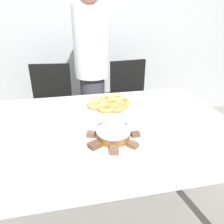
{
  "coord_description": "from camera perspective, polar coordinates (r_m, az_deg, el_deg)",
  "views": [
    {
      "loc": [
        -0.2,
        -1.13,
        1.38
      ],
      "look_at": [
        0.05,
        0.05,
        0.81
      ],
      "focal_mm": 35.0,
      "sensor_mm": 36.0,
      "label": 1
    }
  ],
  "objects": [
    {
      "name": "ground_plane",
      "position": [
        1.8,
        -1.37,
        -25.08
      ],
      "size": [
        12.0,
        12.0,
        0.0
      ],
      "primitive_type": "plane",
      "color": "gray"
    },
    {
      "name": "office_chair_left",
      "position": [
        2.3,
        -15.36,
        -0.31
      ],
      "size": [
        0.49,
        0.49,
        0.9
      ],
      "rotation": [
        0.0,
        0.0,
        -0.11
      ],
      "color": "black",
      "rests_on": "ground_plane"
    },
    {
      "name": "lamington_4",
      "position": [
        1.19,
        6.11,
        -5.77
      ],
      "size": [
        0.05,
        0.04,
        0.02
      ],
      "rotation": [
        0.0,
        0.0,
        6.32
      ],
      "color": "brown",
      "rests_on": "plate_cake"
    },
    {
      "name": "donut_3",
      "position": [
        1.48,
        1.21,
        1.13
      ],
      "size": [
        0.12,
        0.12,
        0.03
      ],
      "color": "#C68447",
      "rests_on": "plate_donuts"
    },
    {
      "name": "lamington_2",
      "position": [
        1.05,
        0.57,
        -9.89
      ],
      "size": [
        0.05,
        0.06,
        0.03
      ],
      "rotation": [
        0.0,
        0.0,
        4.53
      ],
      "color": "brown",
      "rests_on": "plate_cake"
    },
    {
      "name": "donut_0",
      "position": [
        1.56,
        -0.28,
        2.41
      ],
      "size": [
        0.11,
        0.11,
        0.03
      ],
      "color": "#C68447",
      "rests_on": "plate_donuts"
    },
    {
      "name": "frosted_cake",
      "position": [
        1.15,
        0.38,
        -5.82
      ],
      "size": [
        0.18,
        0.18,
        0.06
      ],
      "color": "brown",
      "rests_on": "plate_cake"
    },
    {
      "name": "donut_1",
      "position": [
        1.53,
        -4.19,
        1.94
      ],
      "size": [
        0.13,
        0.13,
        0.04
      ],
      "color": "tan",
      "rests_on": "plate_donuts"
    },
    {
      "name": "lamington_5",
      "position": [
        1.25,
        2.66,
        -3.79
      ],
      "size": [
        0.06,
        0.07,
        0.03
      ],
      "rotation": [
        0.0,
        0.0,
        7.22
      ],
      "color": "brown",
      "rests_on": "plate_cake"
    },
    {
      "name": "table",
      "position": [
        1.35,
        -1.67,
        -6.45
      ],
      "size": [
        1.57,
        1.08,
        0.75
      ],
      "color": "silver",
      "rests_on": "ground_plane"
    },
    {
      "name": "lamington_6",
      "position": [
        1.25,
        -2.19,
        -3.82
      ],
      "size": [
        0.06,
        0.06,
        0.03
      ],
      "rotation": [
        0.0,
        0.0,
        8.12
      ],
      "color": "brown",
      "rests_on": "plate_cake"
    },
    {
      "name": "napkin",
      "position": [
        1.35,
        18.98,
        -4.01
      ],
      "size": [
        0.12,
        0.1,
        0.01
      ],
      "color": "white",
      "rests_on": "table"
    },
    {
      "name": "donut_8",
      "position": [
        1.6,
        -3.89,
        2.94
      ],
      "size": [
        0.12,
        0.12,
        0.03
      ],
      "color": "tan",
      "rests_on": "plate_donuts"
    },
    {
      "name": "wall_back",
      "position": [
        2.79,
        -8.4,
        23.2
      ],
      "size": [
        8.0,
        0.05,
        2.6
      ],
      "color": "#A8AAAD",
      "rests_on": "ground_plane"
    },
    {
      "name": "office_chair_right",
      "position": [
        2.39,
        5.25,
        1.47
      ],
      "size": [
        0.49,
        0.49,
        0.9
      ],
      "rotation": [
        0.0,
        0.0,
        0.12
      ],
      "color": "black",
      "rests_on": "ground_plane"
    },
    {
      "name": "plate_donuts",
      "position": [
        1.57,
        -0.28,
        1.71
      ],
      "size": [
        0.36,
        0.36,
        0.01
      ],
      "color": "white",
      "rests_on": "table"
    },
    {
      "name": "donut_2",
      "position": [
        1.48,
        -1.62,
        1.06
      ],
      "size": [
        0.12,
        0.12,
        0.03
      ],
      "color": "#D18E4C",
      "rests_on": "plate_donuts"
    },
    {
      "name": "lamington_1",
      "position": [
        1.1,
        -4.56,
        -8.61
      ],
      "size": [
        0.08,
        0.07,
        0.02
      ],
      "rotation": [
        0.0,
        0.0,
        3.63
      ],
      "color": "brown",
      "rests_on": "plate_cake"
    },
    {
      "name": "donut_6",
      "position": [
        1.64,
        0.96,
        3.71
      ],
      "size": [
        0.13,
        0.13,
        0.04
      ],
      "color": "tan",
      "rests_on": "plate_donuts"
    },
    {
      "name": "plate_cake",
      "position": [
        1.17,
        0.38,
        -7.2
      ],
      "size": [
        0.33,
        0.33,
        0.01
      ],
      "color": "white",
      "rests_on": "table"
    },
    {
      "name": "donut_5",
      "position": [
        1.59,
        2.77,
        2.73
      ],
      "size": [
        0.11,
        0.11,
        0.03
      ],
      "color": "#C68447",
      "rests_on": "plate_donuts"
    },
    {
      "name": "person_standing",
      "position": [
        2.16,
        -5.28,
        10.94
      ],
      "size": [
        0.32,
        0.32,
        1.62
      ],
      "color": "#383842",
      "rests_on": "ground_plane"
    },
    {
      "name": "lamington_3",
      "position": [
        1.1,
        5.52,
        -8.53
      ],
      "size": [
        0.06,
        0.06,
        0.02
      ],
      "rotation": [
        0.0,
        0.0,
        5.43
      ],
      "color": "brown",
      "rests_on": "plate_cake"
    },
    {
      "name": "donut_7",
      "position": [
        1.64,
        -1.18,
        3.53
      ],
      "size": [
        0.12,
        0.12,
        0.03
      ],
      "color": "#D18E4C",
      "rests_on": "plate_donuts"
    },
    {
      "name": "lamington_0",
      "position": [
        1.18,
        -5.46,
        -5.78
      ],
      "size": [
        0.06,
        0.05,
        0.03
      ],
      "rotation": [
        0.0,
        0.0,
        2.73
      ],
      "color": "brown",
      "rests_on": "plate_cake"
    },
    {
      "name": "donut_4",
      "position": [
        1.53,
        2.21,
        1.84
      ],
      "size": [
        0.12,
        0.12,
        0.03
      ],
      "color": "#D18E4C",
      "rests_on": "plate_donuts"
    }
  ]
}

